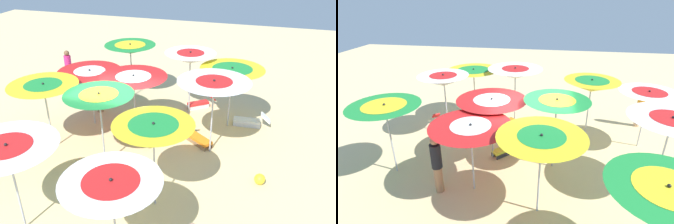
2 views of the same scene
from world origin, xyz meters
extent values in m
cube|color=beige|center=(0.00, 0.00, -0.02)|extent=(37.86, 37.86, 0.04)
cylinder|color=#B2B2B7|center=(1.34, -4.14, 1.06)|extent=(0.05, 0.05, 2.11)
cone|color=#1E8C38|center=(1.34, -4.14, 2.11)|extent=(2.10, 2.10, 0.38)
cone|color=yellow|center=(1.34, -4.14, 2.19)|extent=(1.26, 1.26, 0.23)
sphere|color=black|center=(1.34, -4.14, 2.33)|extent=(0.07, 0.07, 0.07)
cylinder|color=#B2B2B7|center=(1.77, -1.44, 0.96)|extent=(0.05, 0.05, 1.92)
cone|color=red|center=(1.77, -1.44, 1.92)|extent=(2.23, 2.23, 0.34)
cone|color=white|center=(1.77, -1.44, 2.01)|extent=(1.10, 1.10, 0.17)
sphere|color=black|center=(1.77, -1.44, 2.12)|extent=(0.07, 0.07, 0.07)
cylinder|color=#B2B2B7|center=(2.34, 0.43, 1.04)|extent=(0.05, 0.05, 2.08)
cone|color=yellow|center=(2.34, 0.43, 2.08)|extent=(2.15, 2.15, 0.37)
cone|color=#1E8C38|center=(2.34, 0.43, 2.17)|extent=(1.15, 1.15, 0.20)
sphere|color=black|center=(2.34, 0.43, 2.29)|extent=(0.07, 0.07, 0.07)
cylinder|color=#B2B2B7|center=(-1.36, -3.39, 1.12)|extent=(0.05, 0.05, 2.23)
cone|color=white|center=(-1.36, -3.39, 2.23)|extent=(1.92, 1.92, 0.41)
cone|color=red|center=(-1.36, -3.39, 2.33)|extent=(1.03, 1.03, 0.22)
sphere|color=black|center=(-1.36, -3.39, 2.46)|extent=(0.07, 0.07, 0.07)
cylinder|color=#B2B2B7|center=(0.05, -1.24, 0.99)|extent=(0.05, 0.05, 1.98)
cone|color=red|center=(0.05, -1.24, 1.98)|extent=(2.27, 2.27, 0.36)
cone|color=white|center=(0.05, -1.24, 2.07)|extent=(1.18, 1.18, 0.19)
sphere|color=black|center=(0.05, -1.24, 2.19)|extent=(0.07, 0.07, 0.07)
cylinder|color=#B2B2B7|center=(0.27, 0.80, 1.08)|extent=(0.05, 0.05, 2.15)
cone|color=#1E8C38|center=(0.27, 0.80, 2.15)|extent=(2.00, 2.00, 0.43)
cone|color=yellow|center=(0.27, 0.80, 2.25)|extent=(1.10, 1.10, 0.23)
sphere|color=black|center=(0.27, 0.80, 2.39)|extent=(0.07, 0.07, 0.07)
cylinder|color=#B2B2B7|center=(1.00, 3.73, 1.08)|extent=(0.05, 0.05, 2.16)
cone|color=white|center=(1.00, 3.73, 2.16)|extent=(2.25, 2.25, 0.35)
cone|color=red|center=(1.00, 3.73, 2.25)|extent=(1.13, 1.13, 0.17)
sphere|color=black|center=(1.00, 3.73, 2.36)|extent=(0.07, 0.07, 0.07)
cylinder|color=#B2B2B7|center=(-3.00, -2.69, 1.03)|extent=(0.05, 0.05, 2.07)
cone|color=yellow|center=(-3.00, -2.69, 2.07)|extent=(2.23, 2.23, 0.33)
cone|color=#1E8C38|center=(-3.00, -2.69, 2.14)|extent=(1.38, 1.38, 0.21)
sphere|color=black|center=(-3.00, -2.69, 2.26)|extent=(0.07, 0.07, 0.07)
cylinder|color=#B2B2B7|center=(-2.69, -0.85, 1.12)|extent=(0.05, 0.05, 2.25)
cone|color=white|center=(-2.69, -0.85, 2.25)|extent=(2.23, 2.23, 0.41)
cone|color=red|center=(-2.69, -0.85, 2.36)|extent=(1.11, 1.11, 0.21)
sphere|color=black|center=(-2.69, -0.85, 2.48)|extent=(0.07, 0.07, 0.07)
cylinder|color=#B2B2B7|center=(-1.76, 2.05, 1.09)|extent=(0.05, 0.05, 2.18)
cone|color=yellow|center=(-1.76, 2.05, 2.18)|extent=(1.98, 1.98, 0.43)
cone|color=#1E8C38|center=(-1.76, 2.05, 2.27)|extent=(1.20, 1.20, 0.26)
sphere|color=black|center=(-1.76, 2.05, 2.43)|extent=(0.07, 0.07, 0.07)
cone|color=white|center=(-1.54, 3.96, 1.97)|extent=(2.04, 2.04, 0.36)
cone|color=red|center=(-1.54, 3.96, 2.05)|extent=(1.14, 1.14, 0.20)
sphere|color=black|center=(-1.54, 3.96, 2.18)|extent=(0.07, 0.07, 0.07)
cube|color=silver|center=(-3.69, -2.76, 0.07)|extent=(0.98, 0.09, 0.14)
cube|color=silver|center=(-3.67, -3.11, 0.07)|extent=(0.98, 0.09, 0.14)
cube|color=white|center=(-3.68, -2.93, 0.19)|extent=(1.00, 0.42, 0.10)
cube|color=white|center=(-4.33, -2.97, 0.38)|extent=(0.38, 0.38, 0.32)
cube|color=silver|center=(-1.74, -3.74, 0.07)|extent=(0.69, 0.56, 0.14)
cube|color=silver|center=(-1.55, -3.97, 0.07)|extent=(0.69, 0.56, 0.14)
cube|color=red|center=(-1.64, -3.86, 0.19)|extent=(0.85, 0.76, 0.10)
cube|color=red|center=(-2.10, -4.22, 0.37)|extent=(0.45, 0.45, 0.30)
cube|color=#333338|center=(-0.10, -0.75, 0.07)|extent=(0.70, 0.68, 0.14)
cube|color=#333338|center=(-0.32, -0.97, 0.07)|extent=(0.70, 0.68, 0.14)
cube|color=yellow|center=(-0.21, -0.86, 0.19)|extent=(0.89, 0.88, 0.10)
cube|color=yellow|center=(-0.67, -0.41, 0.43)|extent=(0.49, 0.49, 0.41)
cube|color=olive|center=(-2.38, -1.30, 0.07)|extent=(0.77, 0.59, 0.14)
cube|color=olive|center=(-2.17, -1.02, 0.07)|extent=(0.77, 0.59, 0.14)
cube|color=orange|center=(-2.27, -1.16, 0.19)|extent=(0.96, 0.84, 0.10)
cube|color=orange|center=(-1.78, -1.53, 0.41)|extent=(0.49, 0.49, 0.38)
cylinder|color=#A3704C|center=(2.02, -2.40, 0.42)|extent=(0.24, 0.24, 0.83)
cylinder|color=black|center=(2.02, -2.40, 1.20)|extent=(0.30, 0.30, 0.73)
sphere|color=#A3704C|center=(2.02, -2.40, 1.67)|extent=(0.23, 0.23, 0.23)
cylinder|color=brown|center=(4.31, -4.06, 0.42)|extent=(0.24, 0.24, 0.84)
cylinder|color=#D82672|center=(4.31, -4.06, 1.21)|extent=(0.30, 0.30, 0.74)
sphere|color=brown|center=(4.31, -4.06, 1.70)|extent=(0.23, 0.23, 0.23)
sphere|color=yellow|center=(-4.35, 0.43, 0.16)|extent=(0.32, 0.32, 0.32)
camera|label=1|loc=(-4.12, 8.78, 6.39)|focal=37.45mm
camera|label=2|loc=(7.80, 0.49, 5.33)|focal=28.65mm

